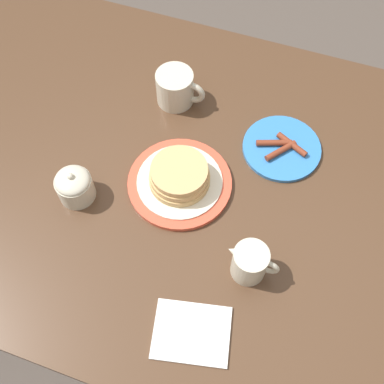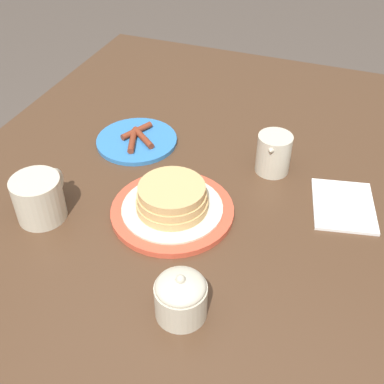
{
  "view_description": "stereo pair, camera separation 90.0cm",
  "coord_description": "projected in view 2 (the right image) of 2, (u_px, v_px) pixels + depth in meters",
  "views": [
    {
      "loc": [
        0.19,
        -0.52,
        1.69
      ],
      "look_at": [
        0.02,
        -0.05,
        0.79
      ],
      "focal_mm": 45.0,
      "sensor_mm": 36.0,
      "label": 1
    },
    {
      "loc": [
        -0.63,
        -0.29,
        1.37
      ],
      "look_at": [
        0.02,
        -0.05,
        0.79
      ],
      "focal_mm": 45.0,
      "sensor_mm": 36.0,
      "label": 2
    }
  ],
  "objects": [
    {
      "name": "side_plate_bacon",
      "position": [
        137.0,
        140.0,
        1.08
      ],
      "size": [
        0.18,
        0.18,
        0.02
      ],
      "color": "#337AC6",
      "rests_on": "dining_table"
    },
    {
      "name": "napkin",
      "position": [
        343.0,
        205.0,
        0.92
      ],
      "size": [
        0.17,
        0.14,
        0.01
      ],
      "color": "white",
      "rests_on": "dining_table"
    },
    {
      "name": "coffee_mug",
      "position": [
        40.0,
        197.0,
        0.87
      ],
      "size": [
        0.12,
        0.09,
        0.09
      ],
      "color": "beige",
      "rests_on": "dining_table"
    },
    {
      "name": "pancake_plate",
      "position": [
        172.0,
        204.0,
        0.89
      ],
      "size": [
        0.23,
        0.23,
        0.07
      ],
      "color": "#DB5138",
      "rests_on": "dining_table"
    },
    {
      "name": "dining_table",
      "position": [
        166.0,
        247.0,
        0.99
      ],
      "size": [
        1.46,
        0.94,
        0.76
      ],
      "color": "#4C3321",
      "rests_on": "ground_plane"
    },
    {
      "name": "sugar_bowl",
      "position": [
        181.0,
        296.0,
        0.71
      ],
      "size": [
        0.08,
        0.08,
        0.08
      ],
      "color": "beige",
      "rests_on": "dining_table"
    },
    {
      "name": "creamer_pitcher",
      "position": [
        274.0,
        153.0,
        0.98
      ],
      "size": [
        0.11,
        0.07,
        0.09
      ],
      "color": "beige",
      "rests_on": "dining_table"
    }
  ]
}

